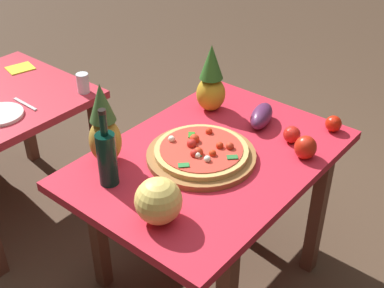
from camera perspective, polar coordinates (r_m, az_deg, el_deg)
ground_plane at (r=2.64m, az=1.79°, el=-14.31°), size 10.00×10.00×0.00m
display_table at (r=2.21m, az=2.07°, el=-3.25°), size 1.17×0.82×0.73m
pizza_board at (r=2.13m, az=1.04°, el=-1.31°), size 0.46×0.46×0.02m
pizza at (r=2.12m, az=1.04°, el=-0.70°), size 0.39×0.39×0.06m
wine_bottle at (r=1.96m, az=-9.48°, el=-1.46°), size 0.08×0.08×0.33m
pineapple_left at (r=2.42m, az=2.14°, el=6.98°), size 0.14×0.14×0.33m
pineapple_right at (r=2.07m, az=-9.81°, el=1.78°), size 0.13×0.13×0.36m
melon at (r=1.79m, az=-3.78°, el=-6.35°), size 0.17×0.17×0.17m
bell_pepper at (r=2.17m, az=12.57°, el=-0.38°), size 0.09×0.09×0.10m
eggplant at (r=2.37m, az=7.78°, el=3.14°), size 0.22×0.15×0.09m
tomato_near_board at (r=2.27m, az=11.09°, el=1.05°), size 0.08×0.08×0.08m
tomato_by_bottle at (r=2.39m, az=15.53°, el=2.20°), size 0.07×0.07×0.07m
drinking_glass_water at (r=2.68m, az=-12.09°, el=6.67°), size 0.06×0.06×0.10m
dinner_plate at (r=2.60m, az=-20.67°, el=3.11°), size 0.22×0.22×0.02m
knife_utensil at (r=2.66m, az=-18.16°, el=4.25°), size 0.02×0.18×0.01m
napkin_folded at (r=3.06m, az=-18.65°, el=8.03°), size 0.16×0.15×0.01m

